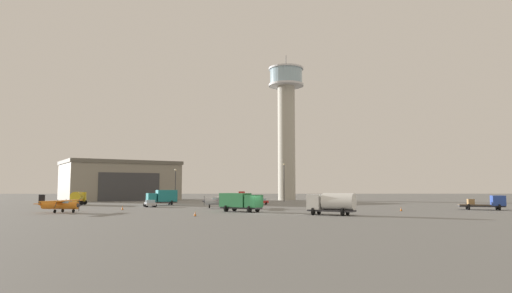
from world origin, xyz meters
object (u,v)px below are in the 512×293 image
object	(u,v)px
light_post_west	(175,182)
car_red	(259,201)
airplane_silver	(223,200)
car_silver	(150,203)
airplane_orange	(60,204)
traffic_cone_near_right	(195,214)
truck_fuel_tanker_yellow	(78,197)
truck_flatbed_blue	(489,203)
control_tower	(286,118)
truck_fuel_tanker_white	(332,203)
traffic_cone_mid_apron	(401,209)
traffic_cone_near_left	(122,208)
light_post_east	(284,179)
truck_box_teal	(163,197)
truck_box_green	(240,201)

from	to	relation	value
light_post_west	car_red	bearing A→B (deg)	-33.49
airplane_silver	car_silver	distance (m)	15.40
airplane_orange	traffic_cone_near_right	xyz separation A→B (m)	(21.10, -8.35, -0.92)
truck_fuel_tanker_yellow	truck_flatbed_blue	bearing A→B (deg)	-114.15
car_red	light_post_west	bearing A→B (deg)	-75.60
control_tower	truck_flatbed_blue	size ratio (longest dim) A/B	5.91
truck_fuel_tanker_white	traffic_cone_mid_apron	distance (m)	16.58
truck_fuel_tanker_yellow	traffic_cone_near_left	bearing A→B (deg)	-151.94
airplane_silver	traffic_cone_mid_apron	xyz separation A→B (m)	(28.84, -10.54, -1.08)
light_post_west	truck_fuel_tanker_white	bearing A→B (deg)	-59.80
traffic_cone_mid_apron	truck_fuel_tanker_white	bearing A→B (deg)	-141.72
control_tower	light_post_west	world-z (taller)	control_tower
truck_fuel_tanker_yellow	traffic_cone_mid_apron	bearing A→B (deg)	-120.80
control_tower	truck_fuel_tanker_yellow	distance (m)	64.02
airplane_orange	truck_flatbed_blue	size ratio (longest dim) A/B	1.23
control_tower	light_post_east	distance (m)	23.69
control_tower	truck_fuel_tanker_yellow	xyz separation A→B (m)	(-47.88, -35.77, -22.95)
truck_box_teal	truck_box_green	world-z (taller)	truck_box_teal
control_tower	truck_fuel_tanker_white	world-z (taller)	control_tower
traffic_cone_near_right	traffic_cone_mid_apron	size ratio (longest dim) A/B	0.99
car_red	control_tower	bearing A→B (deg)	-147.05
light_post_east	truck_flatbed_blue	bearing A→B (deg)	-54.68
airplane_orange	traffic_cone_near_left	xyz separation A→B (m)	(7.02, 8.20, -0.90)
truck_flatbed_blue	traffic_cone_near_right	size ratio (longest dim) A/B	10.97
control_tower	light_post_west	bearing A→B (deg)	-144.84
truck_fuel_tanker_yellow	traffic_cone_near_left	distance (m)	26.05
control_tower	light_post_east	bearing A→B (deg)	-97.79
airplane_orange	traffic_cone_mid_apron	size ratio (longest dim) A/B	13.35
car_red	truck_fuel_tanker_white	bearing A→B (deg)	61.58
control_tower	truck_box_teal	size ratio (longest dim) A/B	6.55
truck_box_green	light_post_west	xyz separation A→B (m)	(-16.85, 42.02, 3.34)
traffic_cone_near_left	truck_box_green	bearing A→B (deg)	-17.04
traffic_cone_near_left	traffic_cone_near_right	xyz separation A→B (m)	(14.08, -16.55, -0.02)
airplane_orange	truck_box_teal	bearing A→B (deg)	81.09
traffic_cone_near_right	car_red	bearing A→B (deg)	76.59
truck_box_teal	traffic_cone_mid_apron	bearing A→B (deg)	125.54
light_post_west	light_post_east	world-z (taller)	light_post_east
traffic_cone_near_left	traffic_cone_near_right	distance (m)	21.73
airplane_orange	truck_fuel_tanker_yellow	xyz separation A→B (m)	(-8.33, 29.21, 0.38)
car_red	traffic_cone_mid_apron	xyz separation A→B (m)	(22.01, -26.85, -0.40)
light_post_west	control_tower	bearing A→B (deg)	35.16
traffic_cone_near_left	traffic_cone_near_right	world-z (taller)	traffic_cone_near_left
traffic_cone_near_right	truck_fuel_tanker_white	bearing A→B (deg)	5.89
light_post_west	truck_box_green	bearing A→B (deg)	-68.14
car_silver	traffic_cone_near_right	xyz separation A→B (m)	(11.98, -27.98, -0.41)
car_red	traffic_cone_near_left	world-z (taller)	car_red
control_tower	traffic_cone_near_right	world-z (taller)	control_tower
traffic_cone_near_left	airplane_silver	bearing A→B (deg)	20.32
truck_box_teal	truck_fuel_tanker_white	xyz separation A→B (m)	(29.61, -35.25, -0.06)
airplane_silver	truck_flatbed_blue	size ratio (longest dim) A/B	1.39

